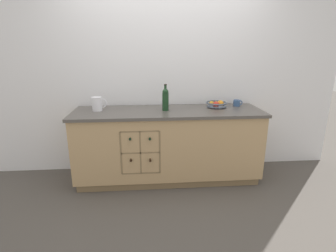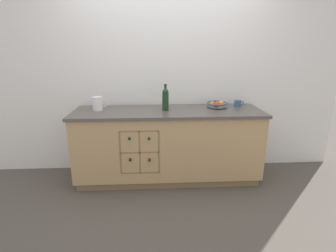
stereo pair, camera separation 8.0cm
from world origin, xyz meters
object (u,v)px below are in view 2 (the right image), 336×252
at_px(standing_wine_bottle, 165,99).
at_px(ceramic_mug, 238,103).
at_px(fruit_bowl, 217,104).
at_px(white_pitcher, 98,103).

bearing_deg(standing_wine_bottle, ceramic_mug, 10.14).
bearing_deg(standing_wine_bottle, fruit_bowl, 10.36).
height_order(white_pitcher, standing_wine_bottle, standing_wine_bottle).
bearing_deg(white_pitcher, ceramic_mug, 3.80).
bearing_deg(standing_wine_bottle, white_pitcher, 176.35).
bearing_deg(fruit_bowl, ceramic_mug, 9.64).
distance_m(white_pitcher, ceramic_mug, 1.73).
height_order(ceramic_mug, standing_wine_bottle, standing_wine_bottle).
bearing_deg(white_pitcher, standing_wine_bottle, -3.65).
height_order(fruit_bowl, standing_wine_bottle, standing_wine_bottle).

